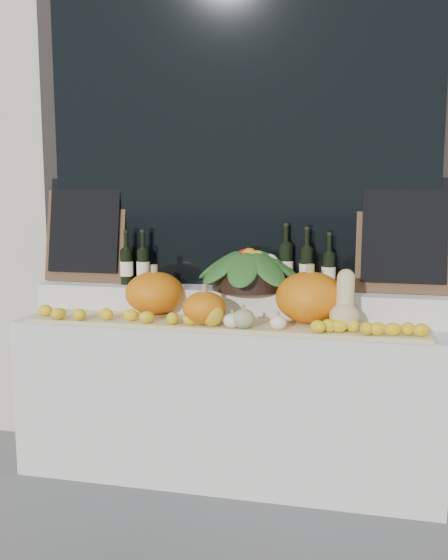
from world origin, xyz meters
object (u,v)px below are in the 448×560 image
(butternut_squash, at_px, (345,305))
(produce_bowl, at_px, (249,269))
(pumpkin_left, at_px, (155,293))
(wine_bottle_tall, at_px, (286,266))
(pumpkin_right, at_px, (310,297))

(butternut_squash, xyz_separation_m, produce_bowl, (-0.53, 0.27, 0.13))
(pumpkin_left, xyz_separation_m, wine_bottle_tall, (0.70, 0.19, 0.15))
(butternut_squash, distance_m, produce_bowl, 0.61)
(butternut_squash, bearing_deg, wine_bottle_tall, 136.78)
(pumpkin_right, distance_m, butternut_squash, 0.21)
(butternut_squash, relative_size, produce_bowl, 0.47)
(butternut_squash, xyz_separation_m, wine_bottle_tall, (-0.34, 0.32, 0.14))
(pumpkin_left, height_order, produce_bowl, produce_bowl)
(pumpkin_right, relative_size, produce_bowl, 0.57)
(pumpkin_right, height_order, butternut_squash, butternut_squash)
(pumpkin_right, bearing_deg, wine_bottle_tall, 125.63)
(pumpkin_right, height_order, wine_bottle_tall, wine_bottle_tall)
(butternut_squash, bearing_deg, pumpkin_left, 173.04)
(butternut_squash, relative_size, wine_bottle_tall, 0.80)
(pumpkin_left, distance_m, pumpkin_right, 0.86)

